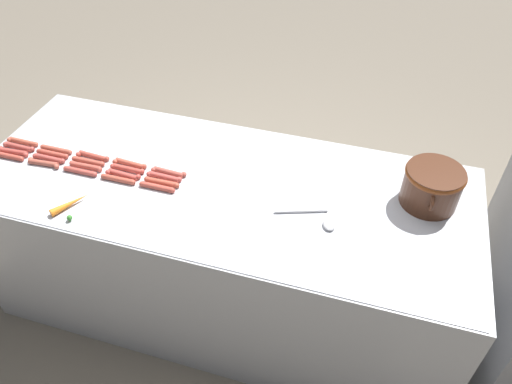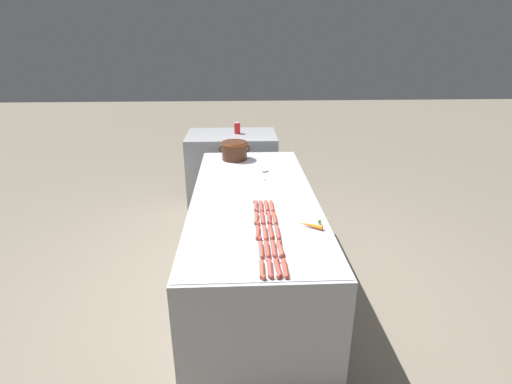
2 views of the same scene
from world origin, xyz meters
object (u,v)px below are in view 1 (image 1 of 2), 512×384
object	(u,v)px
hot_dog_13	(123,175)
bean_pot	(432,185)
hot_dog_0	(22,142)
hot_dog_12	(86,166)
hot_dog_14	(162,182)
hot_dog_3	(130,164)
hot_dog_2	(93,157)
hot_dog_15	(8,156)
hot_dog_19	(157,187)
hot_dog_6	(52,154)
hot_dog_18	(118,179)
hot_dog_8	(127,169)
hot_dog_1	(56,149)
hot_dog_17	(80,171)
hot_dog_4	(169,172)
hot_dog_11	(49,158)
hot_dog_10	(13,152)
hot_dog_9	(164,177)
hot_dog_5	(19,147)
hot_dog_16	(44,163)
serving_spoon	(320,220)
hot_dog_7	(88,161)
carrot	(70,204)

from	to	relation	value
hot_dog_13	bean_pot	world-z (taller)	bean_pot
hot_dog_0	hot_dog_12	distance (m)	0.40
hot_dog_14	bean_pot	distance (m)	1.14
hot_dog_3	hot_dog_13	xyz separation A→B (m)	(0.08, 0.01, 0.00)
hot_dog_2	bean_pot	size ratio (longest dim) A/B	0.56
hot_dog_15	hot_dog_12	bearing A→B (deg)	95.73
hot_dog_14	hot_dog_19	xyz separation A→B (m)	(0.03, -0.01, 0.00)
hot_dog_6	hot_dog_18	size ratio (longest dim) A/B	1.00
hot_dog_8	hot_dog_0	bearing A→B (deg)	-93.46
bean_pot	hot_dog_1	bearing A→B (deg)	-84.90
hot_dog_17	hot_dog_19	size ratio (longest dim) A/B	1.00
hot_dog_18	hot_dog_4	bearing A→B (deg)	119.40
hot_dog_3	hot_dog_18	xyz separation A→B (m)	(0.11, 0.00, 0.00)
hot_dog_6	hot_dog_11	distance (m)	0.04
hot_dog_10	hot_dog_18	distance (m)	0.57
hot_dog_1	hot_dog_11	size ratio (longest dim) A/B	1.00
hot_dog_10	hot_dog_9	bearing A→B (deg)	92.95
hot_dog_17	hot_dog_9	bearing A→B (deg)	101.15
hot_dog_5	hot_dog_16	distance (m)	0.20
serving_spoon	hot_dog_4	bearing A→B (deg)	-97.61
hot_dog_0	hot_dog_17	world-z (taller)	same
hot_dog_1	hot_dog_3	bearing A→B (deg)	90.62
hot_dog_18	hot_dog_11	bearing A→B (deg)	-95.87
hot_dog_12	hot_dog_15	size ratio (longest dim) A/B	1.00
hot_dog_2	serving_spoon	xyz separation A→B (m)	(0.10, 1.09, -0.00)
hot_dog_10	bean_pot	size ratio (longest dim) A/B	0.56
hot_dog_0	hot_dog_15	xyz separation A→B (m)	(0.11, 0.00, 0.00)
hot_dog_0	hot_dog_8	distance (m)	0.58
hot_dog_17	hot_dog_19	world-z (taller)	same
hot_dog_16	bean_pot	distance (m)	1.72
hot_dog_7	hot_dog_18	world-z (taller)	same
hot_dog_12	hot_dog_18	size ratio (longest dim) A/B	1.00
hot_dog_8	serving_spoon	world-z (taller)	hot_dog_8
hot_dog_0	hot_dog_5	world-z (taller)	same
hot_dog_1	hot_dog_9	bearing A→B (deg)	86.63
hot_dog_5	hot_dog_12	distance (m)	0.39
hot_dog_2	bean_pot	world-z (taller)	bean_pot
hot_dog_8	hot_dog_13	xyz separation A→B (m)	(0.04, 0.00, 0.00)
hot_dog_5	hot_dog_10	world-z (taller)	same
hot_dog_2	hot_dog_17	bearing A→B (deg)	1.49
hot_dog_5	hot_dog_8	xyz separation A→B (m)	(-0.00, 0.57, 0.00)
hot_dog_12	hot_dog_18	distance (m)	0.19
hot_dog_7	hot_dog_0	bearing A→B (deg)	-95.68
hot_dog_2	hot_dog_7	size ratio (longest dim) A/B	1.00
hot_dog_7	hot_dog_9	xyz separation A→B (m)	(-0.00, 0.38, 0.00)
hot_dog_14	hot_dog_15	world-z (taller)	same
bean_pot	carrot	xyz separation A→B (m)	(0.46, -1.42, -0.08)
hot_dog_7	hot_dog_8	xyz separation A→B (m)	(-0.00, 0.20, 0.00)
hot_dog_6	hot_dog_11	xyz separation A→B (m)	(0.03, 0.00, 0.00)
hot_dog_13	hot_dog_11	bearing A→B (deg)	-90.58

